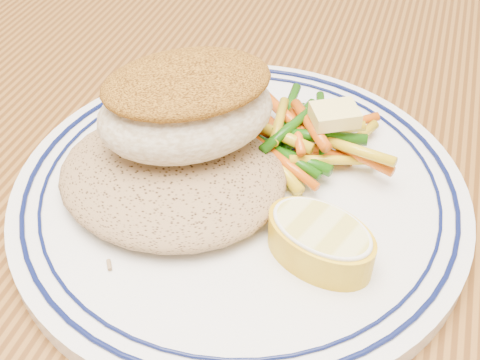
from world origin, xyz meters
name	(u,v)px	position (x,y,z in m)	size (l,w,h in m)	color
dining_table	(217,288)	(0.00, 0.00, 0.65)	(1.50, 0.90, 0.75)	#553011
plate	(240,192)	(0.02, 0.00, 0.76)	(0.29, 0.29, 0.02)	white
rice_pilaf	(172,171)	(-0.02, -0.01, 0.78)	(0.14, 0.13, 0.03)	olive
fish_fillet	(186,105)	(-0.02, 0.01, 0.81)	(0.13, 0.13, 0.05)	beige
vegetable_pile	(304,137)	(0.05, 0.04, 0.78)	(0.10, 0.10, 0.03)	#D3530A
butter_pat	(335,115)	(0.07, 0.05, 0.80)	(0.03, 0.02, 0.01)	#F6E278
lemon_wedge	(320,240)	(0.08, -0.04, 0.78)	(0.07, 0.07, 0.02)	yellow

